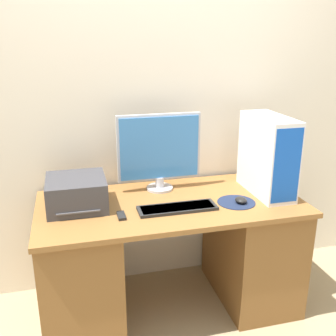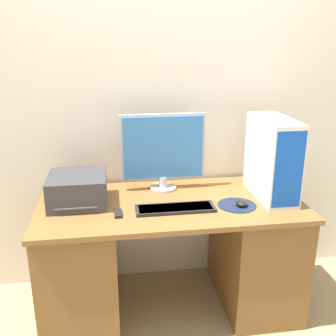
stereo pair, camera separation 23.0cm
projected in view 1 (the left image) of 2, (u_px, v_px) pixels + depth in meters
wall_back at (154, 92)px, 2.58m from camera, size 6.40×0.05×2.70m
desk at (171, 254)px, 2.49m from camera, size 1.59×0.76×0.75m
monitor at (159, 150)px, 2.49m from camera, size 0.54×0.17×0.50m
keyboard at (177, 208)px, 2.26m from camera, size 0.46×0.14×0.02m
mousepad at (236, 202)px, 2.36m from camera, size 0.23×0.23×0.00m
mouse at (241, 200)px, 2.34m from camera, size 0.07×0.08×0.03m
computer_tower at (268, 155)px, 2.44m from camera, size 0.19×0.46×0.49m
printer at (77, 193)px, 2.27m from camera, size 0.34×0.35×0.18m
remote_control at (121, 216)px, 2.17m from camera, size 0.04×0.10×0.02m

